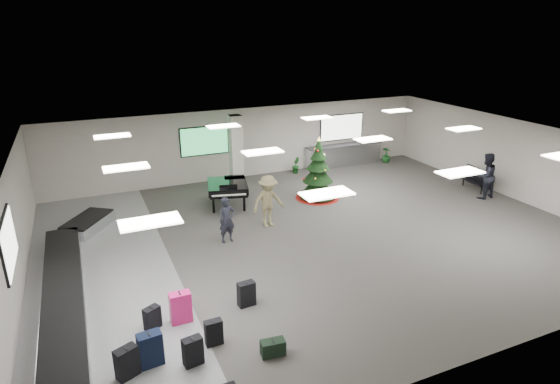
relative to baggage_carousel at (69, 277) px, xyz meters
name	(u,v)px	position (x,y,z in m)	size (l,w,h in m)	color
ground	(318,234)	(7.84, 0.08, -0.21)	(18.00, 18.00, 0.00)	#3E3C38
room_envelope	(300,165)	(7.46, 0.75, 2.12)	(18.02, 14.02, 3.21)	#B1A9A2
baggage_carousel	(69,277)	(0.00, 0.00, 0.00)	(2.28, 9.71, 0.43)	silver
service_counter	(343,155)	(12.84, 6.73, 0.33)	(4.05, 0.65, 1.08)	silver
suitcase_0	(193,351)	(2.35, -4.57, 0.11)	(0.45, 0.29, 0.67)	black
suitcase_1	(214,332)	(2.94, -4.11, 0.09)	(0.40, 0.21, 0.63)	black
pink_suitcase	(181,308)	(2.45, -2.98, 0.18)	(0.51, 0.29, 0.82)	#D81C6B
suitcase_3	(246,294)	(4.14, -2.96, 0.12)	(0.46, 0.28, 0.68)	black
navy_suitcase	(150,349)	(1.54, -4.22, 0.17)	(0.53, 0.35, 0.79)	black
suitcase_5	(127,363)	(1.03, -4.40, 0.13)	(0.52, 0.42, 0.71)	black
green_duffel	(273,348)	(4.02, -4.98, -0.03)	(0.56, 0.33, 0.37)	black
suitcase_8	(152,318)	(1.77, -2.97, 0.07)	(0.44, 0.38, 0.59)	black
christmas_tree	(318,177)	(9.47, 3.18, 0.67)	(1.82, 1.82, 2.59)	maroon
grand_piano	(227,187)	(5.82, 3.82, 0.57)	(1.89, 2.22, 1.10)	black
bench	(475,178)	(16.17, 1.35, 0.31)	(0.66, 1.52, 0.94)	black
traveler_a	(227,220)	(4.83, 0.78, 0.56)	(0.56, 0.37, 1.55)	black
traveler_b	(268,201)	(6.54, 1.39, 0.73)	(1.22, 0.70, 1.88)	olive
traveler_bench	(486,176)	(15.72, 0.42, 0.74)	(0.93, 0.72, 1.91)	black
potted_plant_left	(296,165)	(10.09, 6.57, 0.17)	(0.42, 0.34, 0.77)	#143F1C
potted_plant_right	(386,155)	(15.16, 6.32, 0.18)	(0.44, 0.44, 0.79)	#143F1C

